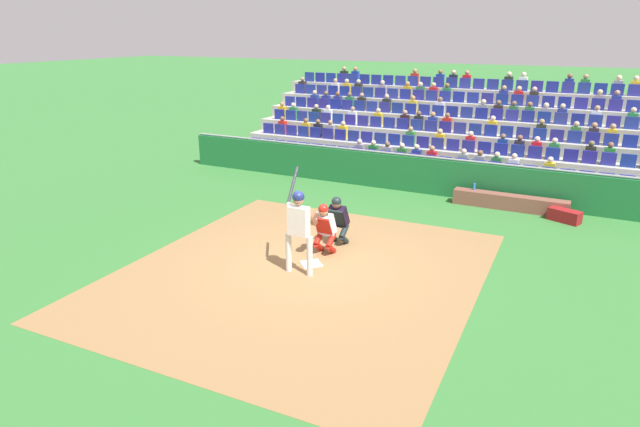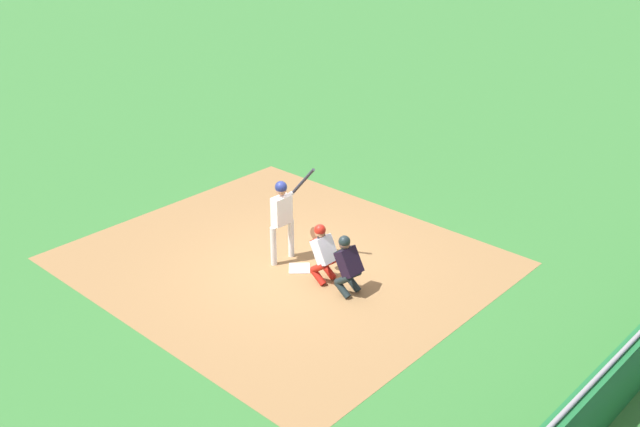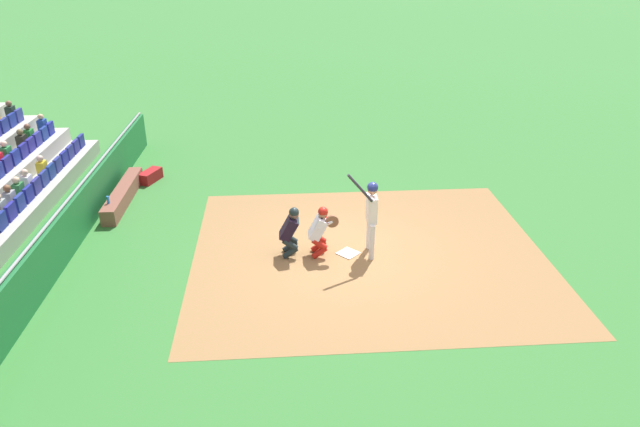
{
  "view_description": "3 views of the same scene",
  "coord_description": "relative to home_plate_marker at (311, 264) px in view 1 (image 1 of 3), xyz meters",
  "views": [
    {
      "loc": [
        -5.28,
        10.0,
        5.03
      ],
      "look_at": [
        0.01,
        -0.47,
        1.07
      ],
      "focal_mm": 30.59,
      "sensor_mm": 36.0,
      "label": 1
    },
    {
      "loc": [
        -9.38,
        -9.59,
        7.68
      ],
      "look_at": [
        0.41,
        -0.22,
        1.24
      ],
      "focal_mm": 40.49,
      "sensor_mm": 36.0,
      "label": 2
    },
    {
      "loc": [
        12.26,
        -1.3,
        6.99
      ],
      "look_at": [
        0.26,
        -0.69,
        1.22
      ],
      "focal_mm": 32.72,
      "sensor_mm": 36.0,
      "label": 3
    }
  ],
  "objects": [
    {
      "name": "equipment_duffel_bag",
      "position": [
        -4.89,
        -5.74,
        0.16
      ],
      "size": [
        0.92,
        0.65,
        0.35
      ],
      "primitive_type": "cube",
      "rotation": [
        0.0,
        0.0,
        -0.38
      ],
      "color": "maroon",
      "rests_on": "ground_plane"
    },
    {
      "name": "catcher_crouching",
      "position": [
        0.02,
        -0.67,
        0.7
      ],
      "size": [
        0.47,
        0.72,
        1.28
      ],
      "color": "#AF1C13",
      "rests_on": "ground_plane"
    },
    {
      "name": "bleacher_stand",
      "position": [
        -0.01,
        -11.63,
        1.02
      ],
      "size": [
        15.4,
        5.57,
        3.47
      ],
      "color": "#A6A69B",
      "rests_on": "ground_plane"
    },
    {
      "name": "ground_plane",
      "position": [
        0.0,
        0.0,
        -0.02
      ],
      "size": [
        160.0,
        160.0,
        0.0
      ],
      "primitive_type": "plane",
      "color": "#327232"
    },
    {
      "name": "dugout_bench",
      "position": [
        -3.36,
        -6.19,
        0.2
      ],
      "size": [
        3.27,
        0.4,
        0.44
      ],
      "primitive_type": "cube",
      "color": "brown",
      "rests_on": "ground_plane"
    },
    {
      "name": "water_bottle_on_bench",
      "position": [
        -2.29,
        -6.28,
        0.53
      ],
      "size": [
        0.07,
        0.07,
        0.21
      ],
      "primitive_type": "cylinder",
      "color": "blue",
      "rests_on": "dugout_bench"
    },
    {
      "name": "infield_dirt_patch",
      "position": [
        0.0,
        0.5,
        -0.01
      ],
      "size": [
        7.61,
        8.61,
        0.01
      ],
      "primitive_type": "cube",
      "rotation": [
        0.0,
        0.0,
        0.02
      ],
      "color": "olive",
      "rests_on": "ground_plane"
    },
    {
      "name": "dugout_wall",
      "position": [
        0.0,
        -6.74,
        0.57
      ],
      "size": [
        16.88,
        0.24,
        1.23
      ],
      "color": "#1B6531",
      "rests_on": "ground_plane"
    },
    {
      "name": "home_plate_marker",
      "position": [
        0.0,
        0.0,
        0.0
      ],
      "size": [
        0.62,
        0.62,
        0.02
      ],
      "primitive_type": "cube",
      "rotation": [
        0.0,
        0.0,
        0.79
      ],
      "color": "white",
      "rests_on": "infield_dirt_patch"
    },
    {
      "name": "home_plate_umpire",
      "position": [
        -0.01,
        -1.38,
        0.68
      ],
      "size": [
        0.46,
        0.49,
        1.27
      ],
      "color": "#1B2628",
      "rests_on": "ground_plane"
    },
    {
      "name": "batter_at_plate",
      "position": [
        0.03,
        0.52,
        1.16
      ],
      "size": [
        0.71,
        0.77,
        2.22
      ],
      "color": "silver",
      "rests_on": "ground_plane"
    }
  ]
}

